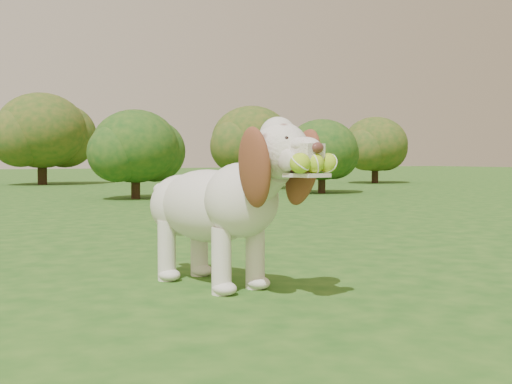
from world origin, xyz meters
TOP-DOWN VIEW (x-y plane):
  - ground at (0.00, 0.00)m, footprint 80.00×80.00m
  - dog at (-0.33, -0.25)m, footprint 0.64×1.34m
  - shrub_i at (1.30, 13.98)m, footprint 2.30×2.30m
  - shrub_c at (1.59, 7.15)m, footprint 1.45×1.45m
  - shrub_f at (4.94, 9.26)m, footprint 1.78×1.78m
  - shrub_d at (5.33, 7.08)m, footprint 1.39×1.39m
  - shrub_h at (9.54, 10.65)m, footprint 1.76×1.76m

SIDE VIEW (x-z plane):
  - ground at x=0.00m, z-range 0.00..0.00m
  - dog at x=-0.33m, z-range 0.03..0.90m
  - shrub_d at x=5.33m, z-range 0.13..1.57m
  - shrub_c at x=1.59m, z-range 0.13..1.63m
  - shrub_h at x=9.54m, z-range 0.16..1.98m
  - shrub_f at x=4.94m, z-range 0.16..2.00m
  - shrub_i at x=1.30m, z-range 0.21..2.59m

